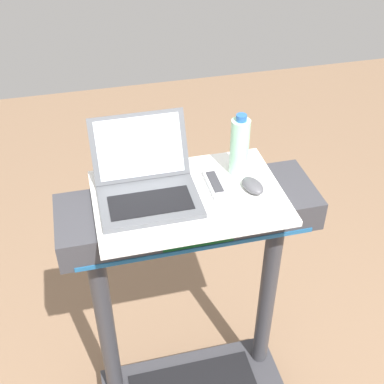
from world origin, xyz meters
name	(u,v)px	position (x,y,z in m)	size (l,w,h in m)	color
desk_board	(188,197)	(0.00, 0.70, 1.17)	(0.64, 0.44, 0.02)	white
laptop	(146,183)	(-0.14, 0.74, 1.23)	(0.33, 0.34, 0.22)	#515459
computer_mouse	(253,186)	(0.22, 0.68, 1.20)	(0.06, 0.10, 0.03)	#4C4C51
water_bottle	(240,146)	(0.20, 0.79, 1.29)	(0.07, 0.07, 0.23)	#9EDBB2
tv_remote	(215,184)	(0.10, 0.72, 1.20)	(0.05, 0.16, 0.02)	silver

